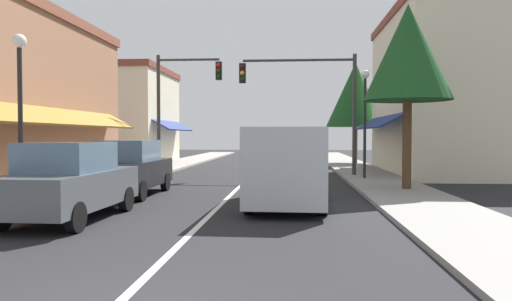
# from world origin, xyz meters

# --- Properties ---
(ground_plane) EXTENTS (80.00, 80.00, 0.00)m
(ground_plane) POSITION_xyz_m (0.00, 18.00, 0.00)
(ground_plane) COLOR black
(sidewalk_left) EXTENTS (2.60, 56.00, 0.12)m
(sidewalk_left) POSITION_xyz_m (-5.50, 18.00, 0.06)
(sidewalk_left) COLOR gray
(sidewalk_left) RESTS_ON ground
(sidewalk_right) EXTENTS (2.60, 56.00, 0.12)m
(sidewalk_right) POSITION_xyz_m (5.50, 18.00, 0.06)
(sidewalk_right) COLOR gray
(sidewalk_right) RESTS_ON ground
(lane_center_stripe) EXTENTS (0.14, 52.00, 0.01)m
(lane_center_stripe) POSITION_xyz_m (0.00, 18.00, 0.00)
(lane_center_stripe) COLOR silver
(lane_center_stripe) RESTS_ON ground
(storefront_right_block) EXTENTS (6.17, 10.20, 8.03)m
(storefront_right_block) POSITION_xyz_m (9.22, 20.00, 4.02)
(storefront_right_block) COLOR beige
(storefront_right_block) RESTS_ON ground
(storefront_far_left) EXTENTS (6.18, 8.20, 6.55)m
(storefront_far_left) POSITION_xyz_m (-9.23, 28.00, 3.28)
(storefront_far_left) COLOR beige
(storefront_far_left) RESTS_ON ground
(parked_car_nearest_left) EXTENTS (1.85, 4.14, 1.77)m
(parked_car_nearest_left) POSITION_xyz_m (-3.04, 5.91, 0.88)
(parked_car_nearest_left) COLOR #4C5156
(parked_car_nearest_left) RESTS_ON ground
(parked_car_second_left) EXTENTS (1.78, 4.10, 1.77)m
(parked_car_second_left) POSITION_xyz_m (-3.21, 10.36, 0.88)
(parked_car_second_left) COLOR black
(parked_car_second_left) RESTS_ON ground
(van_in_lane) EXTENTS (2.11, 5.23, 2.12)m
(van_in_lane) POSITION_xyz_m (1.86, 8.59, 1.15)
(van_in_lane) COLOR #B2B7BC
(van_in_lane) RESTS_ON ground
(traffic_signal_mast_arm) EXTENTS (5.36, 0.50, 5.63)m
(traffic_signal_mast_arm) POSITION_xyz_m (2.93, 17.59, 3.87)
(traffic_signal_mast_arm) COLOR #333333
(traffic_signal_mast_arm) RESTS_ON ground
(traffic_signal_left_corner) EXTENTS (3.36, 0.50, 5.97)m
(traffic_signal_left_corner) POSITION_xyz_m (-3.74, 19.22, 3.94)
(traffic_signal_left_corner) COLOR #333333
(traffic_signal_left_corner) RESTS_ON ground
(street_lamp_left_near) EXTENTS (0.36, 0.36, 4.53)m
(street_lamp_left_near) POSITION_xyz_m (-5.04, 7.36, 3.08)
(street_lamp_left_near) COLOR black
(street_lamp_left_near) RESTS_ON ground
(street_lamp_right_mid) EXTENTS (0.36, 0.36, 4.67)m
(street_lamp_right_mid) POSITION_xyz_m (5.02, 15.97, 3.16)
(street_lamp_right_mid) COLOR black
(street_lamp_right_mid) RESTS_ON ground
(tree_right_near) EXTENTS (2.94, 2.94, 6.33)m
(tree_right_near) POSITION_xyz_m (5.84, 11.96, 4.68)
(tree_right_near) COLOR #4C331E
(tree_right_near) RESTS_ON ground
(tree_right_far) EXTENTS (3.78, 3.78, 6.64)m
(tree_right_far) POSITION_xyz_m (6.04, 26.94, 4.55)
(tree_right_far) COLOR #4C331E
(tree_right_far) RESTS_ON ground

